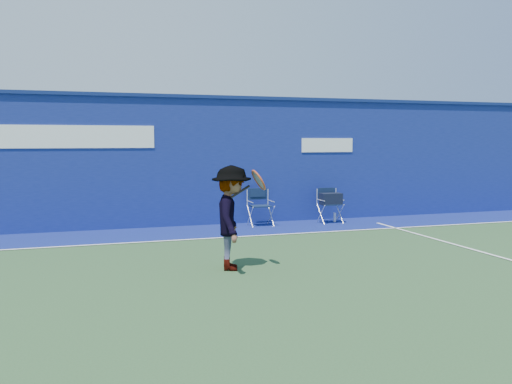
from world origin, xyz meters
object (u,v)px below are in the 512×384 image
object	(u,v)px
directors_chair_right	(330,209)
water_bottle	(335,217)
tennis_player	(232,218)
directors_chair_left	(260,214)

from	to	relation	value
directors_chair_right	water_bottle	bearing A→B (deg)	34.56
tennis_player	water_bottle	bearing A→B (deg)	47.10
tennis_player	directors_chair_left	bearing A→B (deg)	65.99
water_bottle	directors_chair_right	bearing A→B (deg)	-145.44
directors_chair_left	directors_chair_right	bearing A→B (deg)	-3.50
directors_chair_right	water_bottle	distance (m)	0.33
directors_chair_left	water_bottle	distance (m)	1.96
directors_chair_left	directors_chair_right	distance (m)	1.77
water_bottle	tennis_player	world-z (taller)	tennis_player
directors_chair_left	water_bottle	bearing A→B (deg)	0.71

